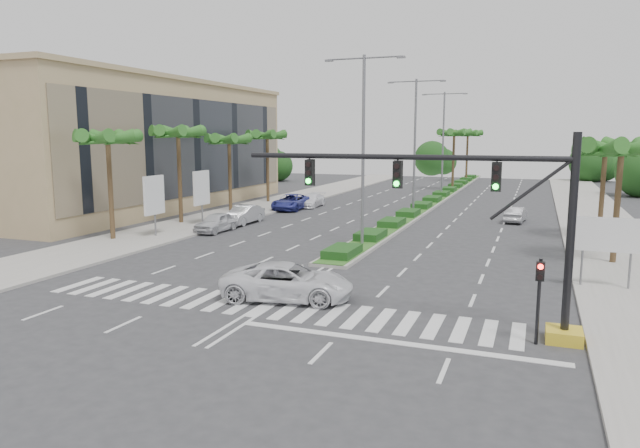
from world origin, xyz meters
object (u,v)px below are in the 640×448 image
object	(u,v)px
car_crossing	(288,282)
car_parked_c	(291,202)
car_parked_d	(311,200)
car_right	(516,214)
car_parked_a	(216,222)
car_parked_b	(244,215)

from	to	relation	value
car_crossing	car_parked_c	bearing A→B (deg)	12.45
car_parked_d	car_parked_c	bearing A→B (deg)	-110.86
car_parked_c	car_crossing	size ratio (longest dim) A/B	0.95
car_crossing	car_right	world-z (taller)	car_crossing
car_parked_a	car_right	distance (m)	24.43
car_parked_d	car_crossing	world-z (taller)	car_crossing
car_crossing	car_parked_b	bearing A→B (deg)	22.30
car_parked_b	car_parked_a	bearing A→B (deg)	-88.74
car_parked_a	car_parked_d	size ratio (longest dim) A/B	0.92
car_parked_a	car_parked_d	world-z (taller)	car_parked_a
car_parked_a	car_crossing	world-z (taller)	car_crossing
car_parked_a	car_parked_b	xyz separation A→B (m)	(0.00, 4.23, 0.03)
car_parked_a	car_crossing	distance (m)	18.84
car_parked_b	car_crossing	world-z (taller)	car_crossing
car_parked_c	car_parked_d	distance (m)	3.02
car_parked_a	car_right	world-z (taller)	car_parked_a
car_parked_b	car_right	xyz separation A→B (m)	(20.64, 8.83, -0.11)
car_parked_d	car_parked_a	bearing A→B (deg)	-95.26
car_parked_b	car_right	size ratio (longest dim) A/B	1.17
car_parked_a	car_parked_c	bearing A→B (deg)	92.14
car_parked_c	car_right	distance (m)	20.65
car_parked_c	car_parked_b	bearing A→B (deg)	-92.81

